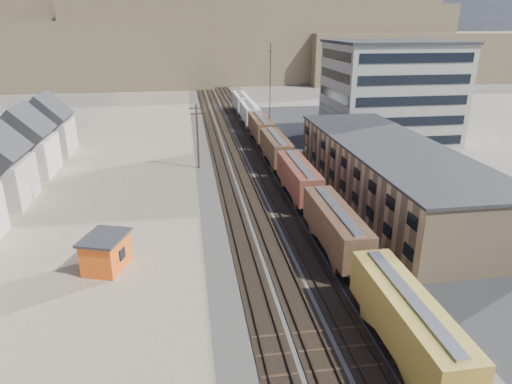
{
  "coord_description": "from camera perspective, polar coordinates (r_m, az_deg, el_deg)",
  "views": [
    {
      "loc": [
        -9.99,
        -26.81,
        21.38
      ],
      "look_at": [
        -2.51,
        22.14,
        3.0
      ],
      "focal_mm": 32.0,
      "sensor_mm": 36.0,
      "label": 1
    }
  ],
  "objects": [
    {
      "name": "freight_train",
      "position": [
        65.87,
        3.76,
        3.93
      ],
      "size": [
        3.0,
        119.74,
        4.46
      ],
      "color": "black",
      "rests_on": "ground"
    },
    {
      "name": "ground",
      "position": [
        35.72,
        9.8,
        -16.75
      ],
      "size": [
        300.0,
        300.0,
        0.0
      ],
      "primitive_type": "plane",
      "color": "#6B6356",
      "rests_on": "ground"
    },
    {
      "name": "office_tower",
      "position": [
        90.95,
        16.41,
        11.9
      ],
      "size": [
        22.6,
        18.6,
        18.45
      ],
      "color": "#9E998E",
      "rests_on": "ground"
    },
    {
      "name": "hills_north",
      "position": [
        195.14,
        -6.0,
        18.12
      ],
      "size": [
        265.0,
        80.0,
        32.0
      ],
      "color": "brown",
      "rests_on": "ground"
    },
    {
      "name": "rail_tracks",
      "position": [
        80.26,
        -1.63,
        4.99
      ],
      "size": [
        11.4,
        200.0,
        0.24
      ],
      "color": "black",
      "rests_on": "ground"
    },
    {
      "name": "parked_car_blue",
      "position": [
        94.16,
        10.99,
        7.37
      ],
      "size": [
        4.39,
        6.36,
        1.62
      ],
      "primitive_type": "imported",
      "rotation": [
        0.0,
        0.0,
        0.32
      ],
      "color": "navy",
      "rests_on": "ground"
    },
    {
      "name": "maintenance_shed",
      "position": [
        44.27,
        -18.24,
        -7.15
      ],
      "size": [
        4.76,
        5.41,
        3.32
      ],
      "color": "#ED5616",
      "rests_on": "ground"
    },
    {
      "name": "radio_mast",
      "position": [
        89.12,
        1.77,
        12.45
      ],
      "size": [
        1.2,
        0.16,
        18.0
      ],
      "color": "black",
      "rests_on": "ground"
    },
    {
      "name": "asphalt_lot",
      "position": [
        72.81,
        17.83,
        2.3
      ],
      "size": [
        26.0,
        120.0,
        0.04
      ],
      "primitive_type": "cube",
      "color": "#232326",
      "rests_on": "ground"
    },
    {
      "name": "utility_pole_north",
      "position": [
        70.68,
        -7.31,
        7.05
      ],
      "size": [
        2.2,
        0.32,
        10.0
      ],
      "color": "#382619",
      "rests_on": "ground"
    },
    {
      "name": "warehouse",
      "position": [
        60.19,
        16.28,
        2.4
      ],
      "size": [
        12.4,
        40.4,
        7.25
      ],
      "color": "tan",
      "rests_on": "ground"
    },
    {
      "name": "ballast_bed",
      "position": [
        80.35,
        -1.24,
        4.95
      ],
      "size": [
        18.0,
        200.0,
        0.06
      ],
      "primitive_type": "cube",
      "color": "#4C4742",
      "rests_on": "ground"
    },
    {
      "name": "dirt_yard",
      "position": [
        70.86,
        -16.4,
        1.96
      ],
      "size": [
        24.0,
        180.0,
        0.03
      ],
      "primitive_type": "cube",
      "color": "#7D6755",
      "rests_on": "ground"
    },
    {
      "name": "parked_car_far",
      "position": [
        96.53,
        17.96,
        7.03
      ],
      "size": [
        3.07,
        4.7,
        1.49
      ],
      "primitive_type": "imported",
      "rotation": [
        0.0,
        0.0,
        0.33
      ],
      "color": "silver",
      "rests_on": "ground"
    }
  ]
}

